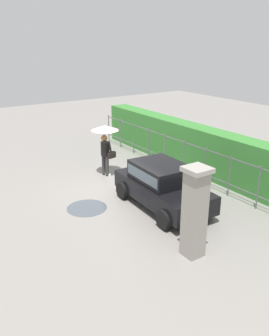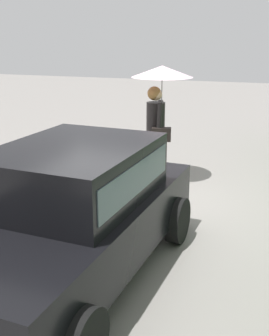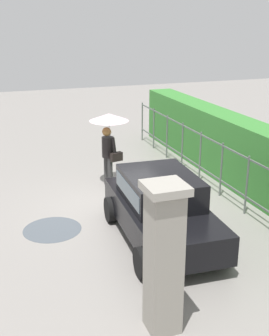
% 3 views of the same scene
% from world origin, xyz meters
% --- Properties ---
extents(ground_plane, '(40.00, 40.00, 0.00)m').
position_xyz_m(ground_plane, '(0.00, 0.00, 0.00)').
color(ground_plane, gray).
extents(car, '(3.81, 2.01, 1.48)m').
position_xyz_m(car, '(2.02, 0.34, 0.80)').
color(car, black).
rests_on(car, ground).
extents(pedestrian, '(1.11, 1.11, 2.08)m').
position_xyz_m(pedestrian, '(-1.58, 0.23, 1.60)').
color(pedestrian, '#333333').
rests_on(pedestrian, ground).
extents(gate_pillar, '(0.60, 0.60, 2.42)m').
position_xyz_m(gate_pillar, '(4.74, -0.76, 1.24)').
color(gate_pillar, gray).
rests_on(gate_pillar, ground).
extents(fence_section, '(12.29, 0.05, 1.50)m').
position_xyz_m(fence_section, '(0.27, 2.82, 0.83)').
color(fence_section, '#59605B').
rests_on(fence_section, ground).
extents(hedge_row, '(13.24, 0.90, 1.90)m').
position_xyz_m(hedge_row, '(0.27, 3.75, 0.95)').
color(hedge_row, '#387F33').
rests_on(hedge_row, ground).
extents(puddle_near, '(1.34, 1.34, 0.00)m').
position_xyz_m(puddle_near, '(0.78, -1.83, 0.00)').
color(puddle_near, '#4C545B').
rests_on(puddle_near, ground).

